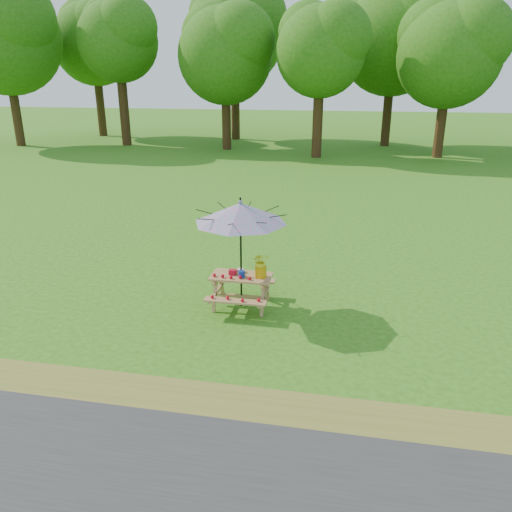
# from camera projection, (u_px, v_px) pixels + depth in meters

# --- Properties ---
(ground) EXTENTS (120.00, 120.00, 0.00)m
(ground) POSITION_uv_depth(u_px,v_px,m) (455.00, 336.00, 8.93)
(ground) COLOR #306212
(ground) RESTS_ON ground
(drygrass_strip) EXTENTS (120.00, 1.20, 0.01)m
(drygrass_strip) POSITION_uv_depth(u_px,v_px,m) (495.00, 443.00, 6.35)
(drygrass_strip) COLOR olive
(drygrass_strip) RESTS_ON ground
(treeline) EXTENTS (60.00, 12.00, 16.00)m
(treeline) POSITION_uv_depth(u_px,v_px,m) (401.00, 3.00, 26.50)
(treeline) COLOR #235D10
(treeline) RESTS_ON ground
(picnic_table) EXTENTS (1.20, 1.32, 0.67)m
(picnic_table) POSITION_uv_depth(u_px,v_px,m) (241.00, 291.00, 10.00)
(picnic_table) COLOR #AA704D
(picnic_table) RESTS_ON ground
(patio_umbrella) EXTENTS (1.84, 1.84, 2.25)m
(patio_umbrella) POSITION_uv_depth(u_px,v_px,m) (240.00, 213.00, 9.44)
(patio_umbrella) COLOR black
(patio_umbrella) RESTS_ON ground
(produce_bins) EXTENTS (0.34, 0.38, 0.13)m
(produce_bins) POSITION_uv_depth(u_px,v_px,m) (238.00, 273.00, 9.88)
(produce_bins) COLOR red
(produce_bins) RESTS_ON picnic_table
(tomatoes_row) EXTENTS (0.77, 0.13, 0.07)m
(tomatoes_row) POSITION_uv_depth(u_px,v_px,m) (232.00, 277.00, 9.73)
(tomatoes_row) COLOR red
(tomatoes_row) RESTS_ON picnic_table
(flower_bucket) EXTENTS (0.39, 0.37, 0.51)m
(flower_bucket) POSITION_uv_depth(u_px,v_px,m) (261.00, 264.00, 9.71)
(flower_bucket) COLOR #D6990B
(flower_bucket) RESTS_ON picnic_table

